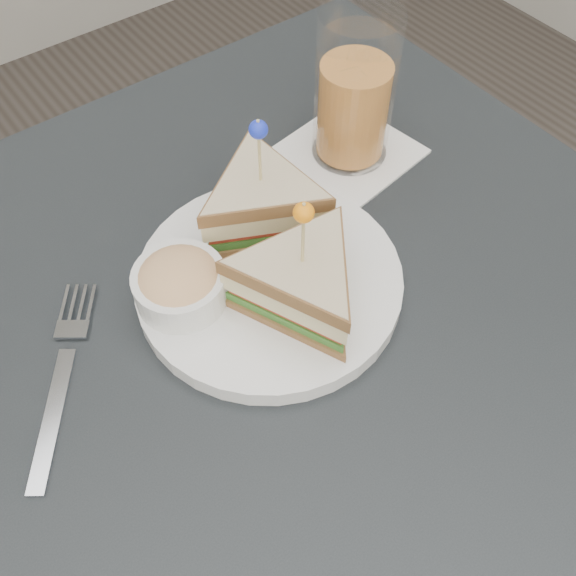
% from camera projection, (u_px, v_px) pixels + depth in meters
% --- Properties ---
extents(ground_plane, '(3.50, 3.50, 0.00)m').
position_uv_depth(ground_plane, '(287.00, 554.00, 1.17)').
color(ground_plane, '#3F3833').
extents(table, '(0.80, 0.80, 0.75)m').
position_uv_depth(table, '(286.00, 376.00, 0.63)').
color(table, black).
rests_on(table, ground).
extents(plate_meal, '(0.32, 0.32, 0.14)m').
position_uv_depth(plate_meal, '(269.00, 254.00, 0.57)').
color(plate_meal, white).
rests_on(plate_meal, table).
extents(cutlery_fork, '(0.13, 0.17, 0.01)m').
position_uv_depth(cutlery_fork, '(63.00, 369.00, 0.54)').
color(cutlery_fork, silver).
rests_on(cutlery_fork, table).
extents(drink_set, '(0.15, 0.15, 0.16)m').
position_uv_depth(drink_set, '(354.00, 98.00, 0.65)').
color(drink_set, white).
rests_on(drink_set, table).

